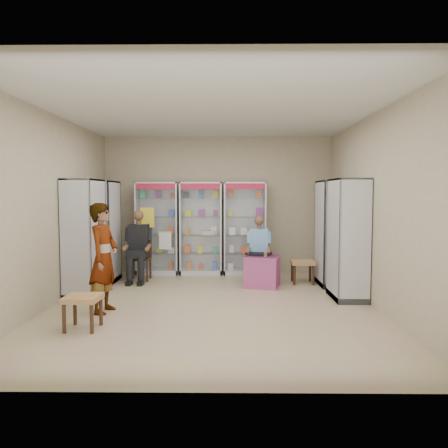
{
  "coord_description": "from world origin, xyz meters",
  "views": [
    {
      "loc": [
        0.26,
        -6.73,
        1.76
      ],
      "look_at": [
        0.17,
        0.7,
        1.24
      ],
      "focal_mm": 35.0,
      "sensor_mm": 36.0,
      "label": 1
    }
  ],
  "objects_px": {
    "cabinet_back_left": "(158,228)",
    "pink_trunk": "(262,271)",
    "cabinet_right_near": "(348,239)",
    "standing_man": "(104,258)",
    "woven_stool_b": "(83,312)",
    "cabinet_left_near": "(84,238)",
    "cabinet_back_mid": "(201,228)",
    "wooden_chair": "(140,257)",
    "cabinet_left_far": "(103,232)",
    "cabinet_right_far": "(332,233)",
    "office_chair": "(259,258)",
    "seated_shopkeeper": "(259,252)",
    "woven_stool_a": "(302,272)",
    "cabinet_back_right": "(245,228)"
  },
  "relations": [
    {
      "from": "cabinet_back_left",
      "to": "pink_trunk",
      "type": "bearing_deg",
      "value": -30.97
    },
    {
      "from": "cabinet_right_near",
      "to": "standing_man",
      "type": "distance_m",
      "value": 3.93
    },
    {
      "from": "woven_stool_b",
      "to": "cabinet_left_near",
      "type": "bearing_deg",
      "value": 107.41
    },
    {
      "from": "cabinet_back_mid",
      "to": "wooden_chair",
      "type": "height_order",
      "value": "cabinet_back_mid"
    },
    {
      "from": "pink_trunk",
      "to": "cabinet_left_far",
      "type": "bearing_deg",
      "value": 173.0
    },
    {
      "from": "cabinet_right_far",
      "to": "cabinet_right_near",
      "type": "relative_size",
      "value": 1.0
    },
    {
      "from": "office_chair",
      "to": "seated_shopkeeper",
      "type": "bearing_deg",
      "value": -82.78
    },
    {
      "from": "office_chair",
      "to": "cabinet_right_far",
      "type": "bearing_deg",
      "value": -1.23
    },
    {
      "from": "cabinet_back_mid",
      "to": "cabinet_left_near",
      "type": "relative_size",
      "value": 1.0
    },
    {
      "from": "office_chair",
      "to": "standing_man",
      "type": "distance_m",
      "value": 3.29
    },
    {
      "from": "cabinet_right_far",
      "to": "wooden_chair",
      "type": "xyz_separation_m",
      "value": [
        -3.78,
        0.4,
        -0.53
      ]
    },
    {
      "from": "cabinet_back_mid",
      "to": "cabinet_left_far",
      "type": "bearing_deg",
      "value": -153.68
    },
    {
      "from": "woven_stool_a",
      "to": "standing_man",
      "type": "bearing_deg",
      "value": -147.14
    },
    {
      "from": "woven_stool_a",
      "to": "wooden_chair",
      "type": "bearing_deg",
      "value": 175.38
    },
    {
      "from": "wooden_chair",
      "to": "woven_stool_b",
      "type": "xyz_separation_m",
      "value": [
        -0.08,
        -3.2,
        -0.25
      ]
    },
    {
      "from": "wooden_chair",
      "to": "office_chair",
      "type": "xyz_separation_m",
      "value": [
        2.4,
        -0.19,
        0.02
      ]
    },
    {
      "from": "wooden_chair",
      "to": "pink_trunk",
      "type": "distance_m",
      "value": 2.51
    },
    {
      "from": "standing_man",
      "to": "cabinet_back_left",
      "type": "bearing_deg",
      "value": 4.17
    },
    {
      "from": "cabinet_back_left",
      "to": "woven_stool_a",
      "type": "bearing_deg",
      "value": -18.32
    },
    {
      "from": "seated_shopkeeper",
      "to": "cabinet_back_left",
      "type": "bearing_deg",
      "value": 162.81
    },
    {
      "from": "cabinet_right_near",
      "to": "cabinet_left_far",
      "type": "xyz_separation_m",
      "value": [
        -4.46,
        1.3,
        0.0
      ]
    },
    {
      "from": "cabinet_back_mid",
      "to": "woven_stool_a",
      "type": "height_order",
      "value": "cabinet_back_mid"
    },
    {
      "from": "cabinet_back_right",
      "to": "wooden_chair",
      "type": "distance_m",
      "value": 2.33
    },
    {
      "from": "cabinet_left_near",
      "to": "office_chair",
      "type": "relative_size",
      "value": 2.06
    },
    {
      "from": "cabinet_left_far",
      "to": "pink_trunk",
      "type": "height_order",
      "value": "cabinet_left_far"
    },
    {
      "from": "cabinet_left_near",
      "to": "standing_man",
      "type": "distance_m",
      "value": 1.27
    },
    {
      "from": "cabinet_back_mid",
      "to": "wooden_chair",
      "type": "bearing_deg",
      "value": -148.69
    },
    {
      "from": "wooden_chair",
      "to": "standing_man",
      "type": "height_order",
      "value": "standing_man"
    },
    {
      "from": "office_chair",
      "to": "standing_man",
      "type": "relative_size",
      "value": 0.6
    },
    {
      "from": "wooden_chair",
      "to": "cabinet_right_near",
      "type": "bearing_deg",
      "value": -21.64
    },
    {
      "from": "seated_shopkeeper",
      "to": "cabinet_right_far",
      "type": "bearing_deg",
      "value": 0.81
    },
    {
      "from": "cabinet_left_far",
      "to": "cabinet_right_far",
      "type": "bearing_deg",
      "value": 87.43
    },
    {
      "from": "cabinet_back_left",
      "to": "cabinet_left_far",
      "type": "relative_size",
      "value": 1.0
    },
    {
      "from": "cabinet_back_left",
      "to": "woven_stool_a",
      "type": "distance_m",
      "value": 3.25
    },
    {
      "from": "pink_trunk",
      "to": "woven_stool_a",
      "type": "xyz_separation_m",
      "value": [
        0.81,
        0.32,
        -0.07
      ]
    },
    {
      "from": "cabinet_left_near",
      "to": "wooden_chair",
      "type": "xyz_separation_m",
      "value": [
        0.68,
        1.3,
        -0.53
      ]
    },
    {
      "from": "cabinet_left_far",
      "to": "pink_trunk",
      "type": "bearing_deg",
      "value": 83.0
    },
    {
      "from": "seated_shopkeeper",
      "to": "standing_man",
      "type": "xyz_separation_m",
      "value": [
        -2.44,
        -2.14,
        0.19
      ]
    },
    {
      "from": "cabinet_right_far",
      "to": "office_chair",
      "type": "bearing_deg",
      "value": 81.55
    },
    {
      "from": "cabinet_back_mid",
      "to": "cabinet_left_near",
      "type": "distance_m",
      "value": 2.77
    },
    {
      "from": "seated_shopkeeper",
      "to": "woven_stool_a",
      "type": "distance_m",
      "value": 0.94
    },
    {
      "from": "pink_trunk",
      "to": "woven_stool_b",
      "type": "bearing_deg",
      "value": -133.87
    },
    {
      "from": "cabinet_back_right",
      "to": "cabinet_right_far",
      "type": "xyz_separation_m",
      "value": [
        1.63,
        -1.13,
        0.0
      ]
    },
    {
      "from": "cabinet_back_right",
      "to": "seated_shopkeeper",
      "type": "distance_m",
      "value": 1.08
    },
    {
      "from": "cabinet_left_near",
      "to": "cabinet_right_near",
      "type": "bearing_deg",
      "value": 87.43
    },
    {
      "from": "cabinet_left_far",
      "to": "cabinet_left_near",
      "type": "xyz_separation_m",
      "value": [
        0.0,
        -1.1,
        0.0
      ]
    },
    {
      "from": "pink_trunk",
      "to": "cabinet_back_left",
      "type": "bearing_deg",
      "value": 149.03
    },
    {
      "from": "cabinet_left_near",
      "to": "seated_shopkeeper",
      "type": "relative_size",
      "value": 1.62
    },
    {
      "from": "cabinet_back_left",
      "to": "cabinet_back_right",
      "type": "height_order",
      "value": "same"
    },
    {
      "from": "office_chair",
      "to": "cabinet_back_mid",
      "type": "bearing_deg",
      "value": 149.55
    }
  ]
}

